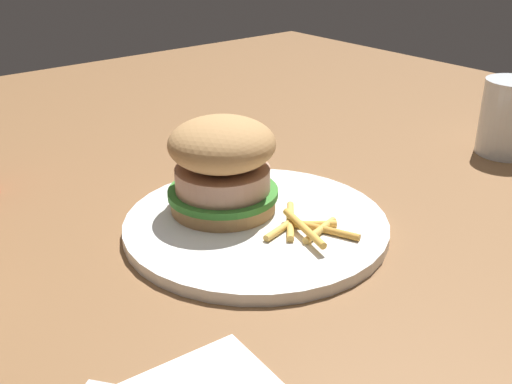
{
  "coord_description": "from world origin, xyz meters",
  "views": [
    {
      "loc": [
        0.31,
        0.41,
        0.29
      ],
      "look_at": [
        -0.03,
        -0.01,
        0.04
      ],
      "focal_mm": 42.79,
      "sensor_mm": 36.0,
      "label": 1
    }
  ],
  "objects_px": {
    "sandwich": "(222,164)",
    "fries_pile": "(305,227)",
    "drink_glass": "(509,121)",
    "plate": "(256,225)"
  },
  "relations": [
    {
      "from": "sandwich",
      "to": "drink_glass",
      "type": "xyz_separation_m",
      "value": [
        -0.4,
        0.08,
        -0.02
      ]
    },
    {
      "from": "plate",
      "to": "fries_pile",
      "type": "xyz_separation_m",
      "value": [
        -0.02,
        0.05,
        0.01
      ]
    },
    {
      "from": "sandwich",
      "to": "fries_pile",
      "type": "distance_m",
      "value": 0.1
    },
    {
      "from": "plate",
      "to": "sandwich",
      "type": "distance_m",
      "value": 0.07
    },
    {
      "from": "plate",
      "to": "sandwich",
      "type": "height_order",
      "value": "sandwich"
    },
    {
      "from": "fries_pile",
      "to": "drink_glass",
      "type": "height_order",
      "value": "drink_glass"
    },
    {
      "from": "sandwich",
      "to": "fries_pile",
      "type": "xyz_separation_m",
      "value": [
        -0.03,
        0.09,
        -0.04
      ]
    },
    {
      "from": "fries_pile",
      "to": "plate",
      "type": "bearing_deg",
      "value": -66.78
    },
    {
      "from": "sandwich",
      "to": "fries_pile",
      "type": "bearing_deg",
      "value": 109.09
    },
    {
      "from": "fries_pile",
      "to": "drink_glass",
      "type": "bearing_deg",
      "value": -178.93
    }
  ]
}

